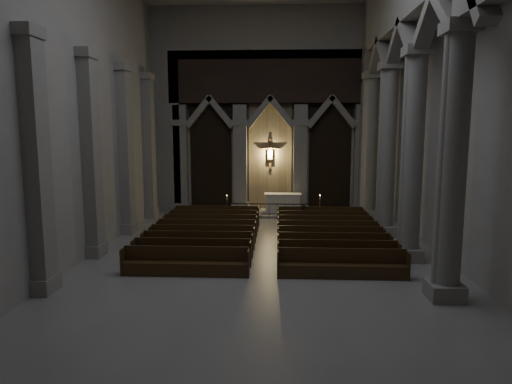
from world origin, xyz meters
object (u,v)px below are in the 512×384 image
pews (266,238)px  candle_stand_right (320,213)px  worshipper (304,217)px  altar (283,203)px  candle_stand_left (227,212)px  altar_rail (269,209)px

pews → candle_stand_right: bearing=63.4°
worshipper → pews: bearing=-103.6°
altar → pews: 7.22m
candle_stand_right → altar: bearing=141.9°
candle_stand_left → pews: candle_stand_left is taller
candle_stand_right → worshipper: size_ratio=1.14×
altar_rail → pews: (0.00, -5.69, -0.28)m
altar_rail → candle_stand_right: size_ratio=3.30×
altar → candle_stand_right: bearing=-38.1°
altar → altar_rail: size_ratio=0.46×
candle_stand_left → worshipper: 4.86m
worshipper → candle_stand_left: bearing=164.0°
altar_rail → candle_stand_right: (2.79, -0.10, -0.22)m
altar_rail → worshipper: size_ratio=3.77×
altar → pews: bearing=-96.2°
pews → altar_rail: bearing=90.0°
worshipper → altar: bearing=119.7°
pews → worshipper: bearing=61.2°
candle_stand_right → worshipper: 2.54m
altar → altar_rail: altar is taller
altar_rail → pews: 5.70m
altar → altar_rail: bearing=-117.5°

